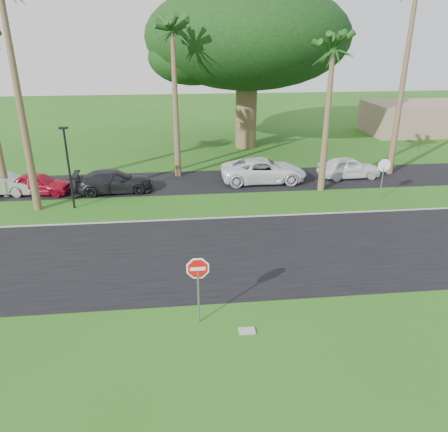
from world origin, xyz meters
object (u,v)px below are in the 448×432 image
stop_sign_far (383,171)px  car_dark (114,182)px  car_silver (0,184)px  car_red (39,184)px  stop_sign_near (198,277)px  car_pickup (349,168)px  car_minivan (264,171)px

stop_sign_far → car_dark: (-16.02, 3.02, -1.08)m
car_dark → car_silver: bearing=82.4°
stop_sign_far → car_red: bearing=-8.7°
stop_sign_far → stop_sign_near: bearing=43.7°
car_silver → car_pickup: (22.60, 0.94, 0.03)m
car_silver → car_pickup: size_ratio=0.99×
stop_sign_far → car_red: stop_sign_far is taller
stop_sign_near → car_minivan: (5.17, 15.03, -0.99)m
car_red → car_pickup: size_ratio=0.92×
car_silver → car_dark: car_silver is taller
stop_sign_far → car_minivan: stop_sign_far is taller
car_minivan → car_silver: bearing=92.6°
car_red → car_silver: bearing=91.7°
stop_sign_far → car_silver: bearing=-8.4°
car_silver → car_red: size_ratio=1.08×
stop_sign_near → car_pickup: (11.17, 15.31, -1.05)m
car_silver → car_dark: (6.90, -0.35, -0.00)m
car_silver → car_minivan: size_ratio=0.75×
car_silver → car_minivan: (16.60, 0.66, 0.09)m
stop_sign_far → car_dark: size_ratio=0.55×
stop_sign_near → stop_sign_far: same height
car_silver → stop_sign_far: bearing=-92.8°
car_silver → car_red: bearing=-90.1°
car_dark → car_red: bearing=83.8°
car_minivan → stop_sign_near: bearing=161.3°
car_pickup → car_minivan: bearing=89.8°
stop_sign_far → car_red: 20.85m
car_silver → car_dark: size_ratio=0.88×
stop_sign_near → car_silver: stop_sign_near is taller
stop_sign_near → car_minivan: bearing=71.0°
stop_sign_near → stop_sign_far: 15.91m
stop_sign_far → car_dark: 16.34m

